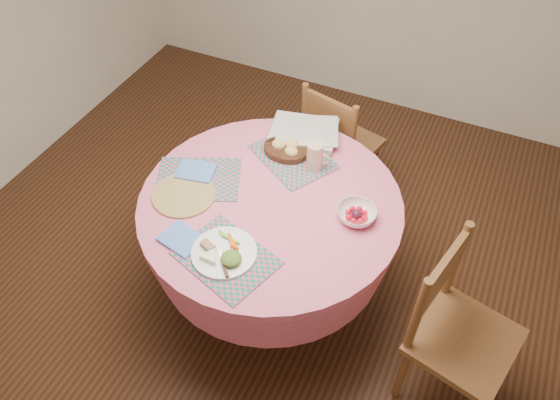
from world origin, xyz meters
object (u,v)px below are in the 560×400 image
(chair_back, at_px, (337,143))
(bread_bowl, at_px, (286,149))
(dining_table, at_px, (271,228))
(chair_right, at_px, (455,329))
(latte_mug, at_px, (315,156))
(dinner_plate, at_px, (225,253))
(wicker_trivet, at_px, (184,195))
(fruit_bowl, at_px, (357,214))

(chair_back, height_order, bread_bowl, chair_back)
(dining_table, height_order, chair_right, chair_right)
(bread_bowl, height_order, latte_mug, latte_mug)
(dining_table, xyz_separation_m, dinner_plate, (-0.04, -0.37, 0.22))
(dining_table, xyz_separation_m, chair_back, (0.03, 0.86, -0.10))
(wicker_trivet, bearing_deg, dining_table, 19.78)
(chair_right, distance_m, dinner_plate, 1.06)
(dining_table, distance_m, fruit_bowl, 0.46)
(wicker_trivet, relative_size, dinner_plate, 1.07)
(wicker_trivet, distance_m, latte_mug, 0.65)
(chair_back, bearing_deg, fruit_bowl, 128.71)
(dining_table, relative_size, bread_bowl, 5.39)
(dinner_plate, relative_size, fruit_bowl, 1.28)
(wicker_trivet, height_order, dinner_plate, dinner_plate)
(dining_table, bearing_deg, chair_back, 87.71)
(dining_table, xyz_separation_m, latte_mug, (0.10, 0.30, 0.27))
(wicker_trivet, relative_size, bread_bowl, 1.30)
(wicker_trivet, bearing_deg, latte_mug, 41.94)
(chair_right, relative_size, chair_back, 1.07)
(wicker_trivet, bearing_deg, bread_bowl, 56.32)
(bread_bowl, xyz_separation_m, fruit_bowl, (0.47, -0.26, -0.01))
(dining_table, height_order, bread_bowl, bread_bowl)
(chair_right, height_order, wicker_trivet, chair_right)
(dining_table, distance_m, chair_back, 0.86)
(chair_back, relative_size, latte_mug, 6.06)
(latte_mug, bearing_deg, fruit_bowl, -37.81)
(fruit_bowl, bearing_deg, bread_bowl, 150.52)
(dining_table, bearing_deg, wicker_trivet, -160.22)
(dining_table, distance_m, dinner_plate, 0.43)
(dining_table, xyz_separation_m, wicker_trivet, (-0.38, -0.14, 0.20))
(chair_back, xyz_separation_m, dinner_plate, (-0.07, -1.23, 0.32))
(chair_right, relative_size, latte_mug, 6.49)
(chair_right, bearing_deg, dining_table, 95.52)
(chair_right, bearing_deg, wicker_trivet, 103.63)
(dining_table, relative_size, chair_right, 1.33)
(fruit_bowl, bearing_deg, wicker_trivet, -165.34)
(dinner_plate, height_order, bread_bowl, bread_bowl)
(wicker_trivet, distance_m, fruit_bowl, 0.81)
(wicker_trivet, distance_m, bread_bowl, 0.56)
(wicker_trivet, xyz_separation_m, dinner_plate, (0.35, -0.23, 0.02))
(chair_right, distance_m, bread_bowl, 1.16)
(chair_back, distance_m, wicker_trivet, 1.12)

